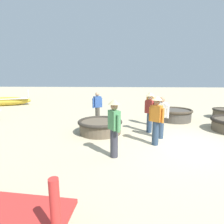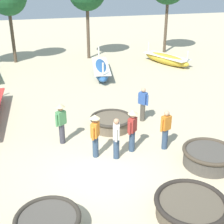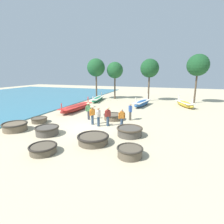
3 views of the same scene
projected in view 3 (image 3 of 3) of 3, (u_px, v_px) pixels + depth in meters
The scene contains 23 objects.
ground_plane at pixel (88, 127), 14.20m from camera, with size 80.00×80.00×0.00m, color #C6B793.
coracle_front_left at pixel (130, 131), 12.29m from camera, with size 1.84×1.84×0.62m.
coracle_beside_post at pixel (113, 117), 16.45m from camera, with size 1.82×1.82×0.55m.
coracle_far_left at pixel (15, 126), 13.37m from camera, with size 1.86×1.86×0.61m.
coracle_weathered at pixel (39, 120), 15.52m from camera, with size 1.41×1.41×0.46m.
coracle_center at pixel (43, 149), 9.67m from camera, with size 1.55×1.55×0.46m.
coracle_nearest at pixel (47, 130), 12.51m from camera, with size 1.70×1.70×0.60m.
coracle_upturned at pixel (93, 139), 10.96m from camera, with size 2.01×2.01×0.55m.
coracle_front_right at pixel (130, 152), 9.23m from camera, with size 1.41×1.41×0.54m.
long_boat_white_hull at pixel (142, 103), 22.96m from camera, with size 1.82×4.86×1.42m.
long_boat_ochre_hull at pixel (77, 108), 20.24m from camera, with size 1.59×5.80×1.29m.
long_boat_green_hull at pixel (98, 99), 27.09m from camera, with size 1.78×5.57×1.10m.
long_boat_blue_hull at pixel (185, 104), 22.55m from camera, with size 2.50×4.23×1.30m.
fisherman_by_coracle at pixel (88, 110), 16.35m from camera, with size 0.46×0.37×1.67m.
fisherman_hauling at pixel (130, 111), 16.15m from camera, with size 0.38×0.45×1.57m.
fisherman_standing_left at pixel (98, 116), 14.31m from camera, with size 0.32×0.50×1.57m.
fisherman_with_hat at pixel (108, 115), 14.36m from camera, with size 0.41×0.39×1.67m.
fisherman_standing_right at pixel (122, 118), 13.82m from camera, with size 0.50×0.32×1.57m.
fisherman_crouching at pixel (92, 114), 14.79m from camera, with size 0.37×0.45×1.67m.
tree_leftmost at pixel (96, 68), 27.96m from camera, with size 2.86×2.86×6.52m.
tree_right_mid at pixel (115, 70), 28.29m from camera, with size 2.63×2.63×6.00m.
tree_center at pixel (150, 68), 26.22m from camera, with size 2.78×2.78×6.34m.
tree_left_mid at pixel (198, 65), 24.22m from camera, with size 3.00×3.00×6.83m.
Camera 3 is at (6.27, -12.17, 4.41)m, focal length 28.00 mm.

